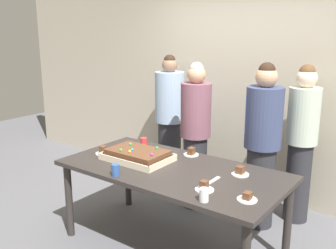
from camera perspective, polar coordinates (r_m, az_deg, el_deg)
The scene contains 17 objects.
ground_plane at distance 3.85m, azimuth 0.58°, elevation -17.55°, with size 12.00×12.00×0.00m, color #5B5B60.
interior_back_panel at distance 4.69m, azimuth 12.30°, elevation 7.47°, with size 8.00×0.12×3.00m, color #B2A893.
party_table at distance 3.52m, azimuth 0.61°, elevation -7.65°, with size 2.04×1.02×0.79m.
sheet_cake at distance 3.70m, azimuth -4.52°, elevation -4.52°, with size 0.63×0.43×0.12m.
plated_slice_near_left at distance 3.92m, azimuth -9.58°, elevation -3.94°, with size 0.15×0.15×0.08m.
plated_slice_near_right at distance 3.83m, azimuth 3.45°, elevation -4.18°, with size 0.15×0.15×0.08m.
plated_slice_far_left at distance 3.05m, azimuth 5.38°, elevation -9.23°, with size 0.15×0.15×0.08m.
plated_slice_far_right at distance 3.39m, azimuth 10.62°, elevation -6.90°, with size 0.15×0.15×0.07m.
plated_slice_center_front at distance 2.93m, azimuth 11.63°, elevation -10.56°, with size 0.15×0.15×0.06m.
drink_cup_nearest at distance 3.34m, azimuth -7.76°, elevation -6.66°, with size 0.07×0.07×0.10m, color #2D5199.
drink_cup_middle at distance 2.86m, azimuth 5.34°, elevation -10.31°, with size 0.07×0.07×0.10m, color white.
drink_cup_far_end at distance 4.08m, azimuth -3.61°, elevation -2.66°, with size 0.07×0.07×0.10m, color red.
cake_server_utensil at distance 3.23m, azimuth 6.67°, elevation -8.23°, with size 0.03×0.20×0.01m, color silver.
person_serving_front at distance 4.32m, azimuth 4.08°, elevation -1.42°, with size 0.34×0.34×1.66m.
person_green_shirt_behind at distance 3.99m, azimuth 13.75°, elevation -2.91°, with size 0.37×0.37×1.70m.
person_striped_tie_right at distance 4.21m, azimuth 19.08°, elevation -2.41°, with size 0.32×0.32×1.67m.
person_far_right_suit at distance 4.94m, azimuth 0.24°, elevation 0.69°, with size 0.37×0.37×1.70m.
Camera 1 is at (1.92, -2.65, 2.02)m, focal length 41.27 mm.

